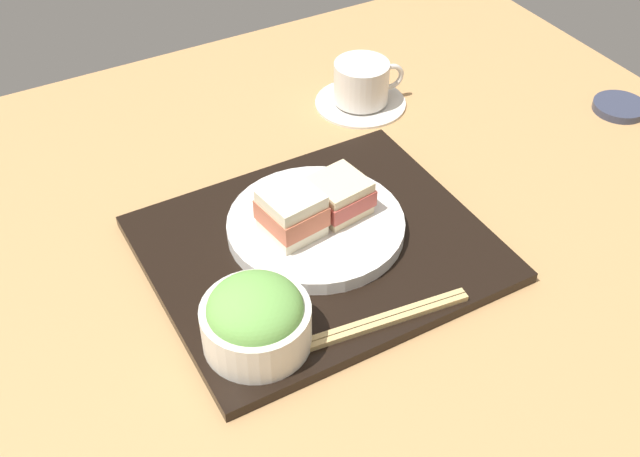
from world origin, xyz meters
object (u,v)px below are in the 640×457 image
at_px(salad_bowl, 256,318).
at_px(chopsticks_pair, 384,320).
at_px(sandwich_plate, 316,226).
at_px(coffee_cup, 362,86).
at_px(sandwich_far, 339,195).
at_px(small_sauce_dish, 622,108).
at_px(sandwich_near, 292,213).

distance_m(salad_bowl, chopsticks_pair, 0.14).
xyz_separation_m(sandwich_plate, coffee_cup, (0.21, 0.24, 0.01)).
bearing_deg(sandwich_far, small_sauce_dish, 2.44).
bearing_deg(sandwich_near, salad_bowl, -131.26).
bearing_deg(small_sauce_dish, salad_bowl, -167.77).
distance_m(salad_bowl, coffee_cup, 0.50).
bearing_deg(salad_bowl, sandwich_far, 36.11).
bearing_deg(chopsticks_pair, sandwich_far, 76.32).
distance_m(sandwich_far, chopsticks_pair, 0.18).
bearing_deg(small_sauce_dish, sandwich_far, -177.56).
distance_m(chopsticks_pair, small_sauce_dish, 0.58).
xyz_separation_m(sandwich_plate, sandwich_near, (-0.03, -0.00, 0.04)).
relative_size(sandwich_plate, chopsticks_pair, 1.08).
relative_size(sandwich_near, sandwich_far, 1.00).
bearing_deg(coffee_cup, salad_bowl, -134.23).
distance_m(sandwich_near, small_sauce_dish, 0.58).
height_order(sandwich_far, coffee_cup, sandwich_far).
bearing_deg(small_sauce_dish, sandwich_near, -177.13).
distance_m(sandwich_plate, coffee_cup, 0.32).
distance_m(sandwich_near, sandwich_far, 0.07).
relative_size(sandwich_plate, sandwich_near, 2.89).
xyz_separation_m(chopsticks_pair, small_sauce_dish, (0.55, 0.19, -0.01)).
bearing_deg(sandwich_plate, sandwich_far, 6.00).
bearing_deg(coffee_cup, small_sauce_dish, -32.37).
bearing_deg(coffee_cup, sandwich_near, -135.60).
bearing_deg(chopsticks_pair, salad_bowl, 161.73).
relative_size(chopsticks_pair, coffee_cup, 1.44).
bearing_deg(sandwich_near, sandwich_far, 6.00).
xyz_separation_m(sandwich_near, coffee_cup, (0.25, 0.24, -0.03)).
bearing_deg(salad_bowl, sandwich_plate, 41.48).
height_order(sandwich_near, chopsticks_pair, sandwich_near).
bearing_deg(sandwich_plate, coffee_cup, 48.28).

